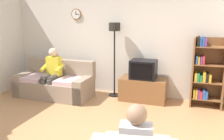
{
  "coord_description": "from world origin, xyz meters",
  "views": [
    {
      "loc": [
        1.92,
        -3.17,
        2.0
      ],
      "look_at": [
        0.47,
        1.09,
        0.97
      ],
      "focal_mm": 37.98,
      "sensor_mm": 36.0,
      "label": 1
    }
  ],
  "objects_px": {
    "tv": "(143,69)",
    "bookshelf": "(205,73)",
    "tv_stand": "(143,89)",
    "floor_lamp": "(114,39)",
    "person_on_couch": "(52,70)",
    "couch": "(55,84)"
  },
  "relations": [
    {
      "from": "tv",
      "to": "bookshelf",
      "type": "relative_size",
      "value": 0.38
    },
    {
      "from": "person_on_couch",
      "to": "tv",
      "type": "bearing_deg",
      "value": 12.76
    },
    {
      "from": "person_on_couch",
      "to": "tv_stand",
      "type": "bearing_deg",
      "value": 13.37
    },
    {
      "from": "floor_lamp",
      "to": "person_on_couch",
      "type": "distance_m",
      "value": 1.72
    },
    {
      "from": "couch",
      "to": "bookshelf",
      "type": "bearing_deg",
      "value": 7.65
    },
    {
      "from": "tv",
      "to": "person_on_couch",
      "type": "height_order",
      "value": "person_on_couch"
    },
    {
      "from": "tv",
      "to": "bookshelf",
      "type": "distance_m",
      "value": 1.37
    },
    {
      "from": "tv_stand",
      "to": "person_on_couch",
      "type": "xyz_separation_m",
      "value": [
        -2.18,
        -0.52,
        0.42
      ]
    },
    {
      "from": "tv",
      "to": "tv_stand",
      "type": "bearing_deg",
      "value": 90.0
    },
    {
      "from": "tv",
      "to": "floor_lamp",
      "type": "xyz_separation_m",
      "value": [
        -0.76,
        0.12,
        0.68
      ]
    },
    {
      "from": "tv_stand",
      "to": "person_on_couch",
      "type": "distance_m",
      "value": 2.28
    },
    {
      "from": "bookshelf",
      "to": "floor_lamp",
      "type": "distance_m",
      "value": 2.24
    },
    {
      "from": "tv_stand",
      "to": "bookshelf",
      "type": "height_order",
      "value": "bookshelf"
    },
    {
      "from": "tv",
      "to": "couch",
      "type": "bearing_deg",
      "value": -170.01
    },
    {
      "from": "tv_stand",
      "to": "floor_lamp",
      "type": "xyz_separation_m",
      "value": [
        -0.76,
        0.1,
        1.17
      ]
    },
    {
      "from": "bookshelf",
      "to": "person_on_couch",
      "type": "distance_m",
      "value": 3.6
    },
    {
      "from": "couch",
      "to": "tv_stand",
      "type": "relative_size",
      "value": 1.73
    },
    {
      "from": "tv",
      "to": "bookshelf",
      "type": "bearing_deg",
      "value": 3.88
    },
    {
      "from": "tv_stand",
      "to": "person_on_couch",
      "type": "bearing_deg",
      "value": -166.63
    },
    {
      "from": "bookshelf",
      "to": "floor_lamp",
      "type": "bearing_deg",
      "value": 179.18
    },
    {
      "from": "tv_stand",
      "to": "floor_lamp",
      "type": "bearing_deg",
      "value": 172.59
    },
    {
      "from": "couch",
      "to": "bookshelf",
      "type": "relative_size",
      "value": 1.2
    }
  ]
}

